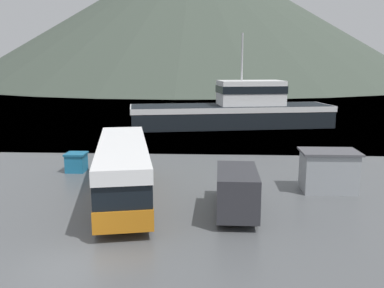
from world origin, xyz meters
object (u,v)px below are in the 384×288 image
object	(u,v)px
tour_bus	(123,168)
dock_kiosk	(328,171)
fishing_boat	(235,110)
storage_bin	(76,162)
delivery_van	(236,189)

from	to	relation	value
tour_bus	dock_kiosk	xyz separation A→B (m)	(11.57, 2.23, -0.57)
fishing_boat	dock_kiosk	world-z (taller)	fishing_boat
dock_kiosk	fishing_boat	bearing A→B (deg)	99.50
storage_bin	dock_kiosk	world-z (taller)	dock_kiosk
tour_bus	fishing_boat	xyz separation A→B (m)	(7.35, 27.43, 0.20)
fishing_boat	dock_kiosk	bearing A→B (deg)	178.83
delivery_van	dock_kiosk	distance (m)	6.88
tour_bus	dock_kiosk	bearing A→B (deg)	-0.89
tour_bus	fishing_boat	bearing A→B (deg)	63.19
delivery_van	storage_bin	bearing A→B (deg)	144.43
dock_kiosk	tour_bus	bearing A→B (deg)	-169.08
tour_bus	dock_kiosk	distance (m)	11.79
fishing_boat	storage_bin	size ratio (longest dim) A/B	17.10
tour_bus	delivery_van	world-z (taller)	tour_bus
delivery_van	dock_kiosk	world-z (taller)	dock_kiosk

